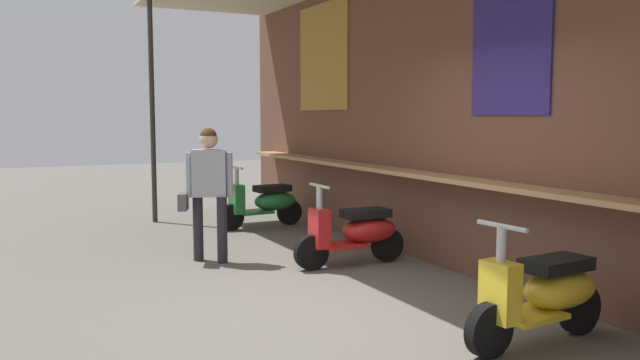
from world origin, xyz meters
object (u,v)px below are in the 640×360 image
object	(u,v)px
scooter_green	(266,202)
shopper_with_handbag	(208,182)
scooter_yellow	(545,293)
scooter_red	(357,232)

from	to	relation	value
scooter_green	shopper_with_handbag	world-z (taller)	shopper_with_handbag
scooter_green	scooter_yellow	size ratio (longest dim) A/B	1.00
scooter_red	scooter_yellow	distance (m)	2.89
scooter_green	scooter_red	bearing A→B (deg)	86.07
scooter_red	scooter_green	bearing A→B (deg)	-89.56
scooter_red	shopper_with_handbag	distance (m)	1.84
scooter_red	scooter_yellow	size ratio (longest dim) A/B	1.00
scooter_yellow	shopper_with_handbag	size ratio (longest dim) A/B	0.88
scooter_green	scooter_red	distance (m)	2.87
shopper_with_handbag	scooter_red	bearing A→B (deg)	79.59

